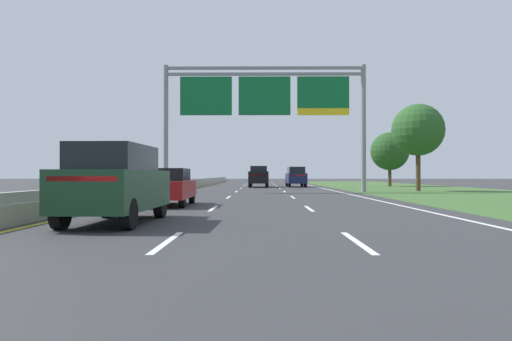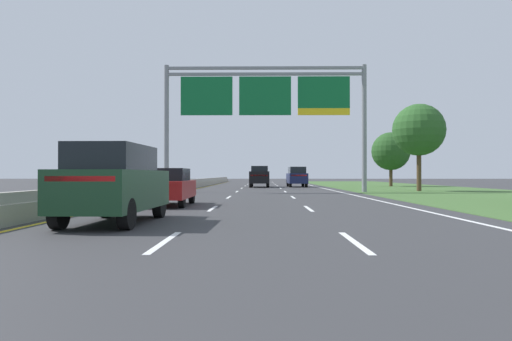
{
  "view_description": "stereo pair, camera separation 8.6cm",
  "coord_description": "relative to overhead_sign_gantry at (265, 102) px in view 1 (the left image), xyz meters",
  "views": [
    {
      "loc": [
        -0.04,
        1.32,
        1.32
      ],
      "look_at": [
        -0.24,
        24.78,
        1.51
      ],
      "focal_mm": 33.12,
      "sensor_mm": 36.0,
      "label": 1
    },
    {
      "loc": [
        0.04,
        1.32,
        1.32
      ],
      "look_at": [
        -0.24,
        24.78,
        1.51
      ],
      "focal_mm": 33.12,
      "sensor_mm": 36.0,
      "label": 2
    }
  ],
  "objects": [
    {
      "name": "overhead_sign_gantry",
      "position": [
        0.0,
        0.0,
        0.0
      ],
      "size": [
        15.06,
        0.42,
        9.46
      ],
      "color": "gray",
      "rests_on": "ground"
    },
    {
      "name": "car_navy_right_lane_suv",
      "position": [
        3.46,
        14.96,
        -5.62
      ],
      "size": [
        2.0,
        4.74,
        2.11
      ],
      "rotation": [
        0.0,
        0.0,
        1.59
      ],
      "color": "#161E47",
      "rests_on": "ground"
    },
    {
      "name": "roadside_tree_mid",
      "position": [
        12.08,
        2.18,
        -1.92
      ],
      "size": [
        4.07,
        4.07,
        6.85
      ],
      "color": "#4C3823",
      "rests_on": "ground"
    },
    {
      "name": "median_barrier_concrete",
      "position": [
        -6.9,
        -1.23,
        -6.36
      ],
      "size": [
        0.6,
        110.0,
        0.85
      ],
      "color": "#A8A399",
      "rests_on": "ground"
    },
    {
      "name": "lane_striping",
      "position": [
        -0.3,
        -1.68,
        -6.71
      ],
      "size": [
        11.96,
        106.0,
        0.01
      ],
      "color": "white",
      "rests_on": "ground"
    },
    {
      "name": "roadside_tree_far",
      "position": [
        13.92,
        16.94,
        -2.86
      ],
      "size": [
        4.17,
        4.17,
        5.95
      ],
      "color": "#4C3823",
      "rests_on": "ground"
    },
    {
      "name": "grass_verge_right",
      "position": [
        13.65,
        -1.23,
        -6.71
      ],
      "size": [
        14.0,
        110.0,
        0.02
      ],
      "primitive_type": "cube",
      "color": "#3D602D",
      "rests_on": "ground"
    },
    {
      "name": "car_red_left_lane_sedan",
      "position": [
        -4.21,
        -15.04,
        -5.9
      ],
      "size": [
        1.9,
        4.43,
        1.57
      ],
      "rotation": [
        0.0,
        0.0,
        1.59
      ],
      "color": "maroon",
      "rests_on": "ground"
    },
    {
      "name": "car_darkgreen_left_lane_suv",
      "position": [
        -4.24,
        -22.18,
        -5.62
      ],
      "size": [
        2.02,
        4.75,
        2.11
      ],
      "rotation": [
        0.0,
        0.0,
        1.55
      ],
      "color": "#193D23",
      "rests_on": "ground"
    },
    {
      "name": "ground_plane",
      "position": [
        -0.3,
        -1.23,
        -6.72
      ],
      "size": [
        220.0,
        220.0,
        0.0
      ],
      "primitive_type": "plane",
      "color": "#333335"
    },
    {
      "name": "pickup_truck_black",
      "position": [
        -0.48,
        13.98,
        -5.64
      ],
      "size": [
        2.03,
        5.41,
        2.2
      ],
      "rotation": [
        0.0,
        0.0,
        1.56
      ],
      "color": "black",
      "rests_on": "ground"
    }
  ]
}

